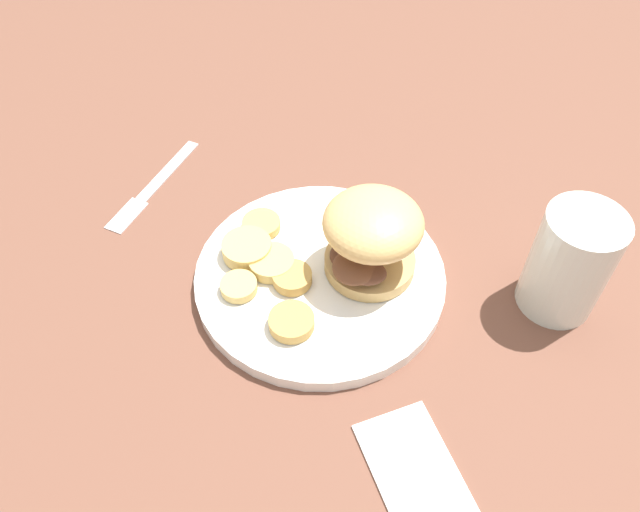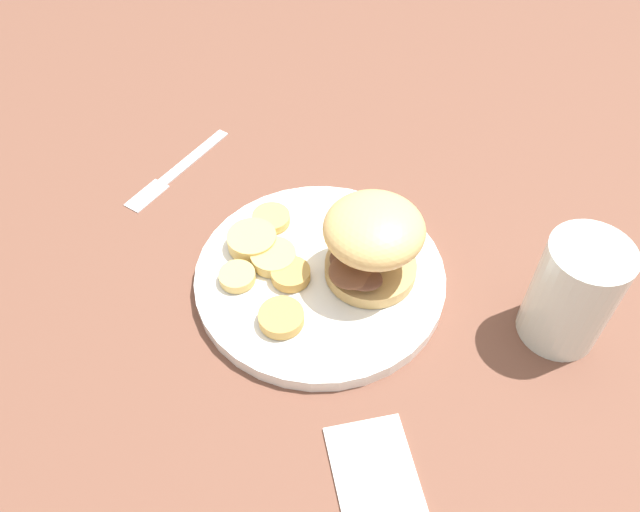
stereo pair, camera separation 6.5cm
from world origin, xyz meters
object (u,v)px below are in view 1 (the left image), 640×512
at_px(sandwich, 370,237).
at_px(fork, 154,185).
at_px(dinner_plate, 320,276).
at_px(drinking_glass, 570,263).

height_order(sandwich, fork, sandwich).
bearing_deg(fork, sandwich, -12.44).
xyz_separation_m(dinner_plate, drinking_glass, (0.24, 0.05, 0.05)).
height_order(dinner_plate, drinking_glass, drinking_glass).
bearing_deg(fork, drinking_glass, -3.81).
xyz_separation_m(dinner_plate, fork, (-0.24, 0.08, -0.01)).
xyz_separation_m(sandwich, drinking_glass, (0.20, 0.03, -0.01)).
bearing_deg(drinking_glass, dinner_plate, -168.29).
xyz_separation_m(fork, drinking_glass, (0.49, -0.03, 0.06)).
relative_size(fork, drinking_glass, 1.46).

